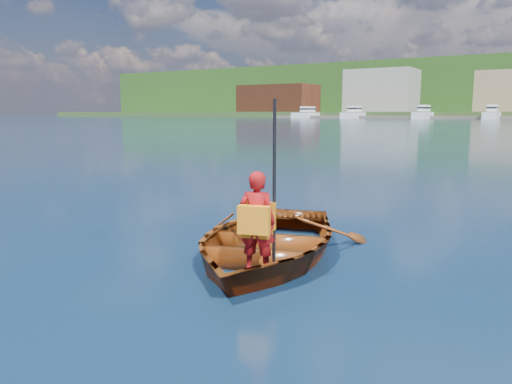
% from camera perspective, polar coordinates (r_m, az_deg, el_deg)
% --- Properties ---
extents(ground, '(600.00, 600.00, 0.00)m').
position_cam_1_polar(ground, '(5.54, -3.28, -10.01)').
color(ground, '#0E1C3E').
rests_on(ground, ground).
extents(rowboat, '(3.26, 3.95, 0.71)m').
position_cam_1_polar(rowboat, '(6.32, 1.07, -5.63)').
color(rowboat, brown).
rests_on(rowboat, ground).
extents(child_paddler, '(0.46, 0.41, 1.85)m').
position_cam_1_polar(child_paddler, '(5.33, 0.15, -3.36)').
color(child_paddler, '#A01012').
rests_on(child_paddler, ground).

